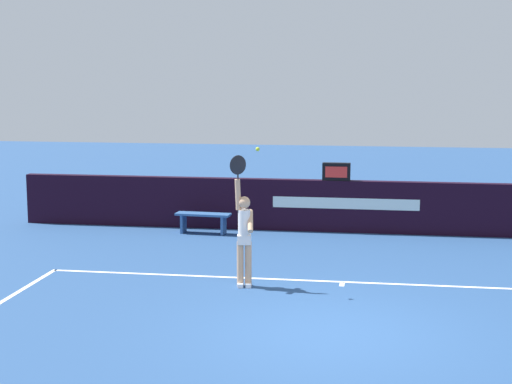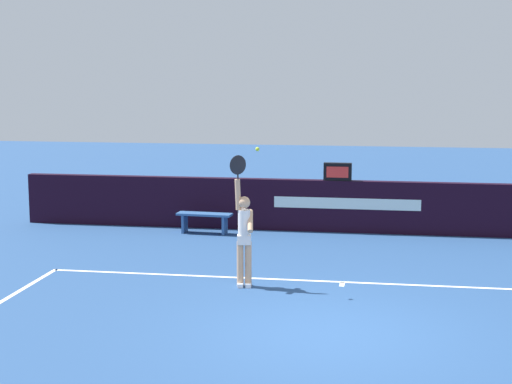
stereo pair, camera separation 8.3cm
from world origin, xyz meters
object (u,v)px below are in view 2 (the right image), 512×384
at_px(tennis_player, 244,233).
at_px(tennis_ball, 257,149).
at_px(speed_display, 338,172).
at_px(courtside_bench_near, 204,218).

height_order(tennis_player, tennis_ball, tennis_ball).
distance_m(speed_display, tennis_player, 5.31).
relative_size(speed_display, courtside_bench_near, 0.50).
bearing_deg(tennis_ball, tennis_player, 139.86).
bearing_deg(courtside_bench_near, tennis_player, -68.53).
relative_size(tennis_player, tennis_ball, 33.57).
height_order(speed_display, tennis_ball, tennis_ball).
bearing_deg(tennis_player, tennis_ball, -40.14).
distance_m(speed_display, tennis_ball, 5.55).
xyz_separation_m(speed_display, courtside_bench_near, (-3.05, -0.72, -1.08)).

